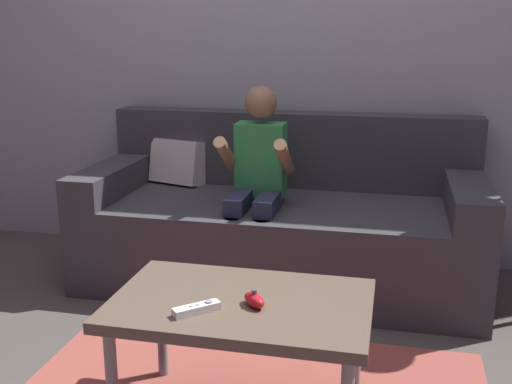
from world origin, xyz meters
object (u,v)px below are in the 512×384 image
person_seated_on_couch (257,179)px  game_remote_white_near_edge (197,309)px  nunchuk_red (254,300)px  couch (281,224)px  coffee_table (241,313)px

person_seated_on_couch → game_remote_white_near_edge: 1.12m
game_remote_white_near_edge → nunchuk_red: nunchuk_red is taller
game_remote_white_near_edge → nunchuk_red: (0.15, 0.08, 0.01)m
person_seated_on_couch → nunchuk_red: size_ratio=9.97×
nunchuk_red → couch: bearing=96.8°
couch → game_remote_white_near_edge: bearing=-90.2°
game_remote_white_near_edge → coffee_table: bearing=49.0°
couch → coffee_table: size_ratio=2.41×
person_seated_on_couch → coffee_table: 1.03m
person_seated_on_couch → game_remote_white_near_edge: person_seated_on_couch is taller
couch → coffee_table: bearing=-85.3°
coffee_table → game_remote_white_near_edge: game_remote_white_near_edge is taller
person_seated_on_couch → game_remote_white_near_edge: bearing=-86.1°
coffee_table → nunchuk_red: 0.09m
nunchuk_red → person_seated_on_couch: bearing=102.3°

